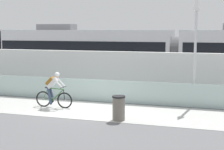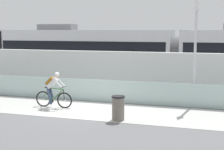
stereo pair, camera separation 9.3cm
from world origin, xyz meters
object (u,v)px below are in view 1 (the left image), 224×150
object	(u,v)px
tram	(176,56)
lamp_post_antenna	(196,34)
cyclist_on_bike	(53,90)
trash_bin	(119,108)

from	to	relation	value
tram	lamp_post_antenna	xyz separation A→B (m)	(1.35, -4.70, 1.40)
tram	cyclist_on_bike	size ratio (longest dim) A/B	12.75
lamp_post_antenna	trash_bin	bearing A→B (deg)	-127.55
cyclist_on_bike	trash_bin	size ratio (longest dim) A/B	1.84
trash_bin	lamp_post_antenna	bearing A→B (deg)	52.45
tram	lamp_post_antenna	size ratio (longest dim) A/B	4.34
cyclist_on_bike	lamp_post_antenna	size ratio (longest dim) A/B	0.34
lamp_post_antenna	trash_bin	distance (m)	5.13
cyclist_on_bike	tram	bearing A→B (deg)	55.94
lamp_post_antenna	cyclist_on_bike	bearing A→B (deg)	-160.21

